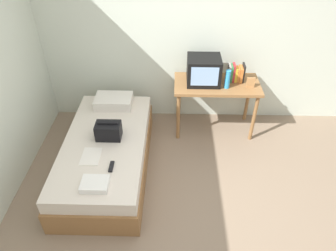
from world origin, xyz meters
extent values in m
plane|color=#84705B|center=(0.00, 0.00, 0.00)|extent=(8.00, 8.00, 0.00)
cube|color=silver|center=(0.00, 2.00, 1.30)|extent=(5.20, 0.10, 2.60)
cube|color=olive|center=(-0.92, 0.73, 0.15)|extent=(1.00, 2.00, 0.30)
cube|color=beige|center=(-0.92, 0.73, 0.39)|extent=(0.97, 1.94, 0.17)
cube|color=olive|center=(0.50, 1.60, 0.76)|extent=(1.16, 0.60, 0.04)
cylinder|color=olive|center=(-0.02, 1.36, 0.37)|extent=(0.05, 0.05, 0.74)
cylinder|color=olive|center=(1.02, 1.36, 0.37)|extent=(0.05, 0.05, 0.74)
cylinder|color=olive|center=(-0.02, 1.84, 0.37)|extent=(0.05, 0.05, 0.74)
cylinder|color=olive|center=(1.02, 1.84, 0.37)|extent=(0.05, 0.05, 0.74)
cube|color=black|center=(0.30, 1.62, 0.96)|extent=(0.44, 0.38, 0.36)
cube|color=#8CB2E0|center=(0.30, 1.43, 0.97)|extent=(0.35, 0.01, 0.26)
cylinder|color=#3399DB|center=(0.61, 1.48, 0.90)|extent=(0.07, 0.07, 0.25)
cube|color=gray|center=(0.65, 1.68, 0.89)|extent=(0.03, 0.14, 0.23)
cube|color=#337F47|center=(0.68, 1.68, 0.89)|extent=(0.03, 0.14, 0.22)
cube|color=#B72D33|center=(0.71, 1.68, 0.90)|extent=(0.03, 0.13, 0.25)
cube|color=gold|center=(0.74, 1.68, 0.87)|extent=(0.03, 0.13, 0.20)
cube|color=#CC7233|center=(0.78, 1.68, 0.87)|extent=(0.03, 0.14, 0.19)
cube|color=#CC7233|center=(0.81, 1.68, 0.88)|extent=(0.04, 0.17, 0.20)
cube|color=black|center=(0.84, 1.68, 0.90)|extent=(0.02, 0.15, 0.24)
cube|color=#B27F4C|center=(0.92, 1.51, 0.85)|extent=(0.11, 0.02, 0.14)
cube|color=silver|center=(-0.92, 1.47, 0.54)|extent=(0.50, 0.35, 0.13)
cube|color=black|center=(-0.87, 0.78, 0.57)|extent=(0.30, 0.20, 0.20)
cylinder|color=black|center=(-0.87, 0.78, 0.69)|extent=(0.24, 0.02, 0.02)
cube|color=white|center=(-1.02, 0.43, 0.48)|extent=(0.21, 0.29, 0.01)
cube|color=black|center=(-0.76, 0.27, 0.49)|extent=(0.04, 0.16, 0.02)
cube|color=#B7B7BC|center=(-1.05, 0.95, 0.49)|extent=(0.04, 0.14, 0.02)
cube|color=white|center=(-0.88, 0.00, 0.50)|extent=(0.28, 0.22, 0.06)
camera|label=1|loc=(-0.08, -2.12, 2.92)|focal=33.34mm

